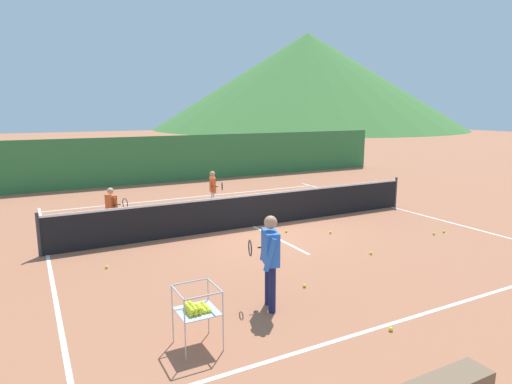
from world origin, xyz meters
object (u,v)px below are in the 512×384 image
Objects in this scene: tennis_net at (254,210)px; tennis_ball_5 at (444,232)px; tennis_ball_3 at (106,267)px; instructor at (270,254)px; tennis_ball_10 at (305,286)px; ball_cart at (196,309)px; student_1 at (213,187)px; tennis_ball_4 at (286,231)px; tennis_ball_7 at (330,233)px; tennis_ball_8 at (434,234)px; student_0 at (112,206)px; tennis_ball_2 at (270,250)px; tennis_ball_9 at (371,253)px; tennis_ball_6 at (391,329)px.

tennis_net is 166.78× the size of tennis_ball_5.
instructor is at bearing -56.66° from tennis_ball_3.
tennis_ball_10 is at bearing -105.13° from tennis_net.
ball_cart reaches higher than tennis_ball_3.
ball_cart is 3.99m from tennis_ball_3.
tennis_net is 8.38× the size of student_1.
tennis_ball_4 is 1.00× the size of tennis_ball_7.
tennis_net is at bearing 74.87° from tennis_ball_10.
tennis_ball_5 and tennis_ball_8 have the same top height.
tennis_ball_8 is at bearing -37.85° from tennis_net.
student_1 is 6.93m from tennis_ball_10.
student_0 is 2.94m from tennis_ball_3.
tennis_ball_2 is at bearing 169.74° from tennis_ball_8.
ball_cart reaches higher than tennis_ball_7.
instructor is at bearing -119.94° from tennis_ball_2.
tennis_ball_3 is (-3.68, 0.69, 0.00)m from tennis_ball_2.
tennis_ball_2 and tennis_ball_9 have the same top height.
tennis_ball_2 is 4.21m from tennis_ball_6.
tennis_ball_3 is (-4.40, -1.55, -0.47)m from tennis_net.
student_1 is 19.91× the size of tennis_ball_3.
tennis_ball_6 is (1.27, -1.58, -0.95)m from instructor.
instructor is at bearing 21.03° from ball_cart.
ball_cart reaches higher than tennis_ball_6.
tennis_ball_8 is at bearing -31.00° from tennis_ball_4.
ball_cart is at bearing 160.71° from tennis_ball_6.
instructor is 6.51m from tennis_ball_8.
ball_cart is at bearing -124.73° from tennis_net.
ball_cart is 8.52m from tennis_ball_5.
tennis_ball_8 is (4.93, 3.35, 0.00)m from tennis_ball_6.
tennis_net is 2.31m from tennis_ball_7.
tennis_ball_4 and tennis_ball_6 have the same top height.
tennis_ball_10 is at bearing -116.53° from tennis_ball_4.
tennis_ball_5 is (5.10, -0.83, 0.00)m from tennis_ball_2.
tennis_ball_3 is at bearing 169.44° from tennis_ball_2.
student_1 is at bearing 65.97° from ball_cart.
tennis_ball_4 is 1.00× the size of tennis_ball_9.
tennis_ball_3 is 5.93m from tennis_ball_7.
tennis_ball_8 is 1.00× the size of tennis_ball_10.
tennis_ball_2 is 1.00× the size of tennis_ball_10.
student_1 reaches higher than tennis_ball_9.
tennis_ball_2 and tennis_ball_6 have the same top height.
student_0 is at bearing 89.83° from ball_cart.
student_0 reaches higher than tennis_ball_6.
tennis_ball_9 is (-0.23, -1.86, 0.00)m from tennis_ball_7.
instructor is 7.54m from student_1.
tennis_net is at bearing 142.15° from tennis_ball_8.
tennis_ball_7 is 1.00× the size of tennis_ball_8.
tennis_net reaches higher than tennis_ball_2.
tennis_ball_3 is at bearing 99.10° from ball_cart.
tennis_ball_4 is 3.80m from tennis_ball_10.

